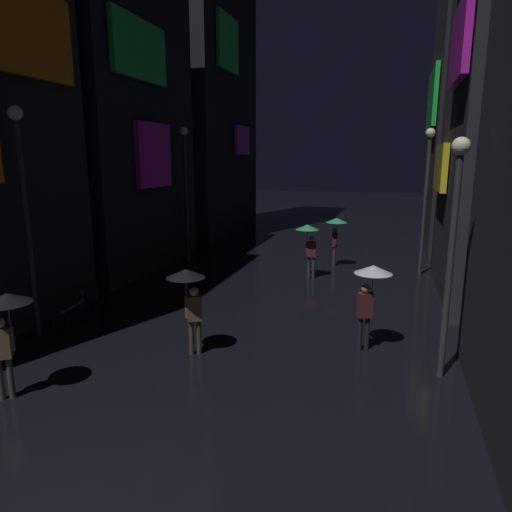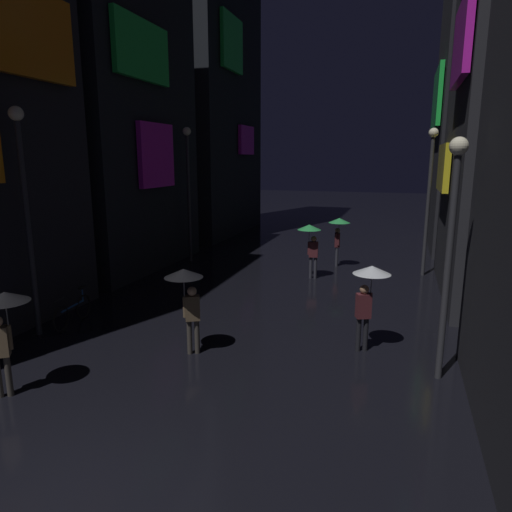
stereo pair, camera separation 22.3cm
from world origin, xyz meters
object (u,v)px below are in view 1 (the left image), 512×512
(streetlamp_left_far, at_px, (185,180))
(streetlamp_right_far, at_px, (426,186))
(streetlamp_left_near, at_px, (24,198))
(pedestrian_midstreet_centre_green, at_px, (336,228))
(pedestrian_foreground_left_black, at_px, (5,316))
(bicycle_parked_at_storefront, at_px, (72,312))
(pedestrian_foreground_right_clear, at_px, (371,284))
(pedestrian_near_crossing_green, at_px, (309,236))
(pedestrian_far_right_black, at_px, (189,288))
(streetlamp_right_near, at_px, (453,231))

(streetlamp_left_far, relative_size, streetlamp_right_far, 1.03)
(streetlamp_left_near, height_order, streetlamp_left_far, streetlamp_left_far)
(pedestrian_midstreet_centre_green, bearing_deg, pedestrian_foreground_left_black, -109.77)
(streetlamp_left_far, bearing_deg, bicycle_parked_at_storefront, -87.28)
(pedestrian_foreground_right_clear, height_order, streetlamp_right_far, streetlamp_right_far)
(pedestrian_near_crossing_green, height_order, bicycle_parked_at_storefront, pedestrian_near_crossing_green)
(pedestrian_midstreet_centre_green, height_order, bicycle_parked_at_storefront, pedestrian_midstreet_centre_green)
(pedestrian_far_right_black, bearing_deg, streetlamp_right_far, 59.95)
(pedestrian_foreground_left_black, relative_size, bicycle_parked_at_storefront, 1.17)
(pedestrian_near_crossing_green, relative_size, bicycle_parked_at_storefront, 1.17)
(pedestrian_near_crossing_green, relative_size, streetlamp_left_near, 0.36)
(pedestrian_midstreet_centre_green, distance_m, streetlamp_right_near, 10.33)
(pedestrian_foreground_left_black, distance_m, streetlamp_right_near, 8.91)
(pedestrian_foreground_right_clear, xyz_separation_m, pedestrian_near_crossing_green, (-2.63, 6.29, 0.00))
(pedestrian_near_crossing_green, relative_size, streetlamp_right_far, 0.37)
(pedestrian_foreground_right_clear, xyz_separation_m, streetlamp_right_far, (1.59, 8.16, 1.89))
(streetlamp_left_far, bearing_deg, pedestrian_near_crossing_green, -13.29)
(pedestrian_far_right_black, height_order, streetlamp_right_near, streetlamp_right_near)
(pedestrian_foreground_left_black, relative_size, streetlamp_right_far, 0.37)
(pedestrian_far_right_black, bearing_deg, pedestrian_foreground_right_clear, 21.13)
(pedestrian_near_crossing_green, bearing_deg, streetlamp_right_near, -59.93)
(streetlamp_right_near, bearing_deg, bicycle_parked_at_storefront, 178.30)
(streetlamp_left_near, xyz_separation_m, streetlamp_left_far, (0.00, 9.26, 0.03))
(pedestrian_midstreet_centre_green, bearing_deg, streetlamp_right_far, -7.32)
(streetlamp_right_far, bearing_deg, streetlamp_right_near, -90.00)
(pedestrian_foreground_right_clear, bearing_deg, streetlamp_left_far, 137.67)
(pedestrian_foreground_right_clear, distance_m, pedestrian_near_crossing_green, 6.82)
(streetlamp_right_near, bearing_deg, pedestrian_midstreet_centre_green, 109.86)
(pedestrian_midstreet_centre_green, bearing_deg, streetlamp_right_near, -70.14)
(pedestrian_near_crossing_green, height_order, streetlamp_left_far, streetlamp_left_far)
(streetlamp_left_far, distance_m, streetlamp_right_far, 10.01)
(pedestrian_midstreet_centre_green, xyz_separation_m, pedestrian_foreground_left_black, (-4.65, -12.95, 0.00))
(pedestrian_foreground_left_black, xyz_separation_m, pedestrian_far_right_black, (2.51, 2.79, 0.00))
(pedestrian_midstreet_centre_green, relative_size, streetlamp_left_far, 0.36)
(bicycle_parked_at_storefront, xyz_separation_m, streetlamp_right_near, (9.60, -0.29, 2.79))
(pedestrian_midstreet_centre_green, height_order, pedestrian_foreground_right_clear, same)
(pedestrian_far_right_black, bearing_deg, streetlamp_left_near, -179.34)
(pedestrian_near_crossing_green, xyz_separation_m, streetlamp_left_far, (-5.77, 1.36, 1.99))
(pedestrian_foreground_right_clear, bearing_deg, pedestrian_midstreet_centre_green, 102.31)
(bicycle_parked_at_storefront, bearing_deg, streetlamp_left_far, 92.72)
(streetlamp_right_near, bearing_deg, streetlamp_left_far, 139.09)
(pedestrian_near_crossing_green, relative_size, pedestrian_far_right_black, 1.00)
(pedestrian_far_right_black, distance_m, streetlamp_right_near, 5.85)
(pedestrian_foreground_left_black, bearing_deg, pedestrian_foreground_right_clear, 33.65)
(bicycle_parked_at_storefront, relative_size, streetlamp_left_near, 0.31)
(pedestrian_foreground_right_clear, xyz_separation_m, streetlamp_left_near, (-8.41, -1.61, 1.96))
(bicycle_parked_at_storefront, height_order, streetlamp_left_far, streetlamp_left_far)
(pedestrian_midstreet_centre_green, bearing_deg, pedestrian_far_right_black, -101.94)
(pedestrian_foreground_left_black, relative_size, streetlamp_left_near, 0.36)
(pedestrian_midstreet_centre_green, height_order, streetlamp_left_near, streetlamp_left_near)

